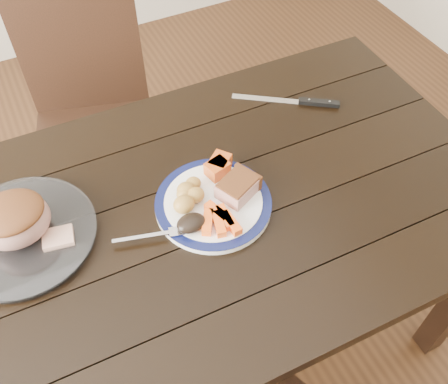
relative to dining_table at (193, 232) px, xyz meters
name	(u,v)px	position (x,y,z in m)	size (l,w,h in m)	color
ground	(202,335)	(0.00, 0.00, -0.66)	(4.00, 4.00, 0.00)	#472B16
dining_table	(193,232)	(0.00, 0.00, 0.00)	(1.62, 0.93, 0.75)	black
chair_far	(92,111)	(-0.08, 0.73, -0.13)	(0.52, 0.53, 0.93)	black
dinner_plate	(213,204)	(0.05, -0.01, 0.10)	(0.29, 0.29, 0.02)	white
plate_rim	(213,202)	(0.05, -0.01, 0.11)	(0.29, 0.29, 0.02)	#0B113A
serving_platter	(23,237)	(-0.39, 0.10, 0.10)	(0.34, 0.34, 0.02)	white
pork_slice	(238,188)	(0.12, -0.02, 0.13)	(0.09, 0.07, 0.04)	tan
roasted_potatoes	(188,195)	(0.00, 0.02, 0.13)	(0.09, 0.10, 0.04)	gold
carrot_batons	(220,220)	(0.04, -0.08, 0.12)	(0.09, 0.11, 0.02)	#FC5C15
pumpkin_wedges	(219,166)	(0.11, 0.07, 0.13)	(0.08, 0.08, 0.04)	#E95819
dark_mushroom	(191,223)	(-0.03, -0.06, 0.13)	(0.07, 0.05, 0.03)	black
fork	(156,235)	(-0.11, -0.04, 0.11)	(0.18, 0.06, 0.00)	silver
roast_joint	(14,221)	(-0.39, 0.10, 0.16)	(0.16, 0.14, 0.11)	#A97267
cut_slice	(58,238)	(-0.31, 0.05, 0.12)	(0.07, 0.06, 0.02)	tan
carving_knife	(306,102)	(0.47, 0.21, 0.10)	(0.28, 0.20, 0.01)	silver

